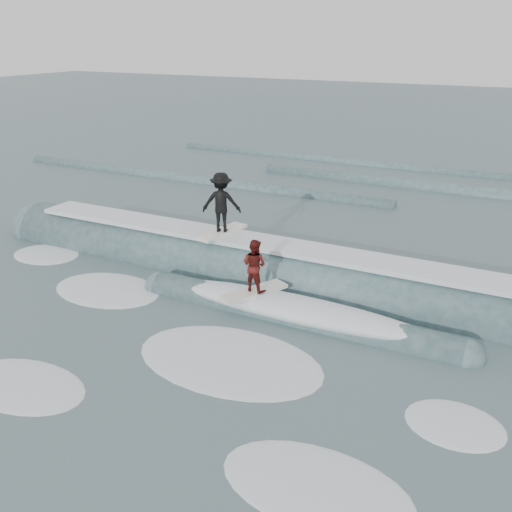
% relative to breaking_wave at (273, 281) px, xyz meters
% --- Properties ---
extents(ground, '(160.00, 160.00, 0.00)m').
position_rel_breaking_wave_xyz_m(ground, '(-0.22, -4.17, -0.04)').
color(ground, '#3B5057').
rests_on(ground, ground).
extents(breaking_wave, '(22.14, 3.93, 2.31)m').
position_rel_breaking_wave_xyz_m(breaking_wave, '(0.00, 0.00, 0.00)').
color(breaking_wave, '#335356').
rests_on(breaking_wave, ground).
extents(surfer_black, '(1.42, 2.07, 2.02)m').
position_rel_breaking_wave_xyz_m(surfer_black, '(-1.98, 0.27, 2.18)').
color(surfer_black, white).
rests_on(surfer_black, ground).
extents(surfer_red, '(1.40, 2.03, 1.60)m').
position_rel_breaking_wave_xyz_m(surfer_red, '(0.34, -1.93, 1.19)').
color(surfer_red, silver).
rests_on(surfer_red, ground).
extents(whitewater, '(16.75, 7.86, 0.10)m').
position_rel_breaking_wave_xyz_m(whitewater, '(-0.11, -4.89, -0.04)').
color(whitewater, white).
rests_on(whitewater, ground).
extents(far_swells, '(35.77, 8.65, 0.80)m').
position_rel_breaking_wave_xyz_m(far_swells, '(-2.32, 13.48, -0.04)').
color(far_swells, '#335356').
rests_on(far_swells, ground).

